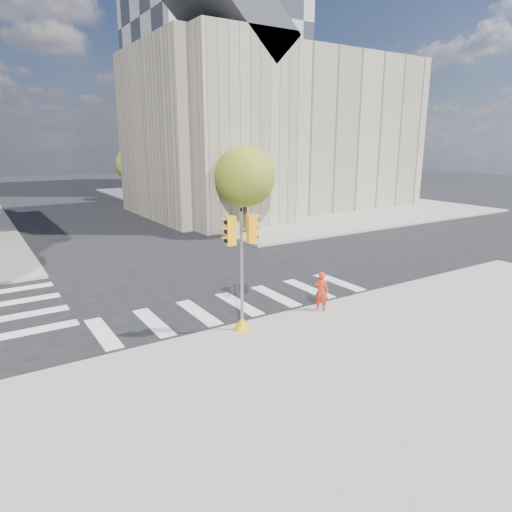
{
  "coord_description": "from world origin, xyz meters",
  "views": [
    {
      "loc": [
        -8.87,
        -17.05,
        6.4
      ],
      "look_at": [
        0.28,
        -2.71,
        2.1
      ],
      "focal_mm": 32.0,
      "sensor_mm": 36.0,
      "label": 1
    }
  ],
  "objects_px": {
    "lamp_near": "(223,166)",
    "photographer": "(321,291)",
    "traffic_signal": "(242,281)",
    "lamp_far": "(157,160)"
  },
  "relations": [
    {
      "from": "lamp_near",
      "to": "lamp_far",
      "type": "relative_size",
      "value": 1.0
    },
    {
      "from": "lamp_far",
      "to": "photographer",
      "type": "relative_size",
      "value": 5.34
    },
    {
      "from": "lamp_near",
      "to": "photographer",
      "type": "bearing_deg",
      "value": -107.85
    },
    {
      "from": "traffic_signal",
      "to": "lamp_far",
      "type": "bearing_deg",
      "value": 78.0
    },
    {
      "from": "photographer",
      "to": "lamp_near",
      "type": "bearing_deg",
      "value": -46.16
    },
    {
      "from": "traffic_signal",
      "to": "photographer",
      "type": "relative_size",
      "value": 2.75
    },
    {
      "from": "traffic_signal",
      "to": "photographer",
      "type": "height_order",
      "value": "traffic_signal"
    },
    {
      "from": "photographer",
      "to": "lamp_far",
      "type": "bearing_deg",
      "value": -38.72
    },
    {
      "from": "photographer",
      "to": "traffic_signal",
      "type": "bearing_deg",
      "value": 61.69
    },
    {
      "from": "lamp_far",
      "to": "photographer",
      "type": "xyz_separation_m",
      "value": [
        -5.99,
        -32.6,
        -3.67
      ]
    }
  ]
}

